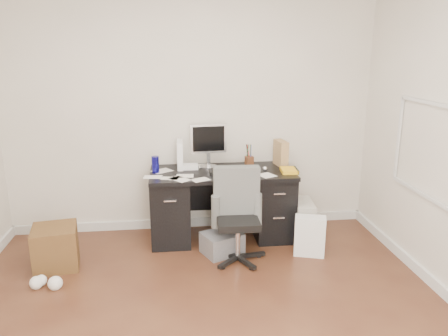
{
  "coord_description": "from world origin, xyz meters",
  "views": [
    {
      "loc": [
        -0.2,
        -2.73,
        2.0
      ],
      "look_at": [
        0.27,
        1.2,
        0.91
      ],
      "focal_mm": 35.0,
      "sensor_mm": 36.0,
      "label": 1
    }
  ],
  "objects_px": {
    "office_chair": "(238,217)",
    "pc_tower": "(303,220)",
    "desk": "(222,202)",
    "keyboard": "(232,171)",
    "wicker_basket": "(56,247)",
    "lcd_monitor": "(208,146)"
  },
  "relations": [
    {
      "from": "wicker_basket",
      "to": "desk",
      "type": "bearing_deg",
      "value": 16.33
    },
    {
      "from": "wicker_basket",
      "to": "office_chair",
      "type": "bearing_deg",
      "value": -2.63
    },
    {
      "from": "office_chair",
      "to": "keyboard",
      "type": "bearing_deg",
      "value": 90.13
    },
    {
      "from": "pc_tower",
      "to": "wicker_basket",
      "type": "bearing_deg",
      "value": -165.99
    },
    {
      "from": "lcd_monitor",
      "to": "wicker_basket",
      "type": "height_order",
      "value": "lcd_monitor"
    },
    {
      "from": "desk",
      "to": "pc_tower",
      "type": "distance_m",
      "value": 0.89
    },
    {
      "from": "lcd_monitor",
      "to": "office_chair",
      "type": "distance_m",
      "value": 0.92
    },
    {
      "from": "wicker_basket",
      "to": "pc_tower",
      "type": "bearing_deg",
      "value": 7.54
    },
    {
      "from": "wicker_basket",
      "to": "keyboard",
      "type": "bearing_deg",
      "value": 13.29
    },
    {
      "from": "desk",
      "to": "office_chair",
      "type": "xyz_separation_m",
      "value": [
        0.09,
        -0.56,
        0.05
      ]
    },
    {
      "from": "keyboard",
      "to": "office_chair",
      "type": "relative_size",
      "value": 0.53
    },
    {
      "from": "desk",
      "to": "keyboard",
      "type": "bearing_deg",
      "value": -33.69
    },
    {
      "from": "keyboard",
      "to": "desk",
      "type": "bearing_deg",
      "value": 147.65
    },
    {
      "from": "keyboard",
      "to": "wicker_basket",
      "type": "bearing_deg",
      "value": -165.38
    },
    {
      "from": "desk",
      "to": "pc_tower",
      "type": "bearing_deg",
      "value": -9.76
    },
    {
      "from": "lcd_monitor",
      "to": "desk",
      "type": "bearing_deg",
      "value": -55.89
    },
    {
      "from": "lcd_monitor",
      "to": "wicker_basket",
      "type": "bearing_deg",
      "value": -161.27
    },
    {
      "from": "desk",
      "to": "lcd_monitor",
      "type": "distance_m",
      "value": 0.63
    },
    {
      "from": "office_chair",
      "to": "wicker_basket",
      "type": "relative_size",
      "value": 2.3
    },
    {
      "from": "pc_tower",
      "to": "wicker_basket",
      "type": "distance_m",
      "value": 2.51
    },
    {
      "from": "office_chair",
      "to": "pc_tower",
      "type": "distance_m",
      "value": 0.9
    },
    {
      "from": "keyboard",
      "to": "office_chair",
      "type": "distance_m",
      "value": 0.58
    }
  ]
}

